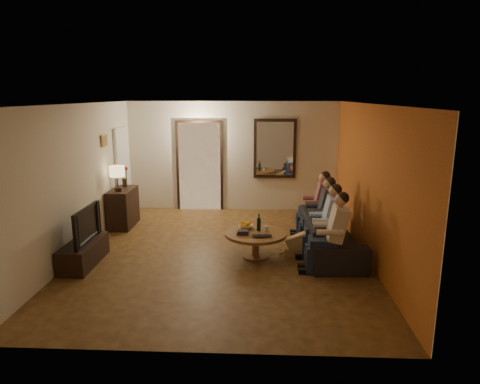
{
  "coord_description": "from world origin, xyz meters",
  "views": [
    {
      "loc": [
        0.65,
        -7.13,
        2.75
      ],
      "look_at": [
        0.3,
        0.3,
        1.05
      ],
      "focal_mm": 32.0,
      "sensor_mm": 36.0,
      "label": 1
    }
  ],
  "objects_px": {
    "bowl": "(246,227)",
    "wine_bottle": "(259,222)",
    "dog": "(300,241)",
    "person_b": "(327,224)",
    "dresser": "(123,208)",
    "tv": "(81,225)",
    "sofa": "(330,234)",
    "laptop": "(262,237)",
    "person_d": "(318,206)",
    "person_a": "(333,236)",
    "tv_stand": "(84,253)",
    "person_c": "(322,215)",
    "table_lamp": "(118,179)",
    "coffee_table": "(256,245)"
  },
  "relations": [
    {
      "from": "sofa",
      "to": "person_c",
      "type": "bearing_deg",
      "value": 16.59
    },
    {
      "from": "table_lamp",
      "to": "coffee_table",
      "type": "xyz_separation_m",
      "value": [
        2.84,
        -1.46,
        -0.85
      ]
    },
    {
      "from": "tv_stand",
      "to": "person_a",
      "type": "height_order",
      "value": "person_a"
    },
    {
      "from": "person_c",
      "to": "dog",
      "type": "distance_m",
      "value": 0.79
    },
    {
      "from": "person_a",
      "to": "wine_bottle",
      "type": "bearing_deg",
      "value": 150.18
    },
    {
      "from": "dresser",
      "to": "dog",
      "type": "xyz_separation_m",
      "value": [
        3.6,
        -1.61,
        -0.12
      ]
    },
    {
      "from": "sofa",
      "to": "dog",
      "type": "bearing_deg",
      "value": 113.97
    },
    {
      "from": "person_d",
      "to": "bowl",
      "type": "xyz_separation_m",
      "value": [
        -1.39,
        -1.01,
        -0.12
      ]
    },
    {
      "from": "person_b",
      "to": "wine_bottle",
      "type": "xyz_separation_m",
      "value": [
        -1.16,
        0.07,
        0.01
      ]
    },
    {
      "from": "tv",
      "to": "sofa",
      "type": "xyz_separation_m",
      "value": [
        4.15,
        0.76,
        -0.35
      ]
    },
    {
      "from": "person_a",
      "to": "bowl",
      "type": "relative_size",
      "value": 4.63
    },
    {
      "from": "laptop",
      "to": "dog",
      "type": "bearing_deg",
      "value": 30.02
    },
    {
      "from": "sofa",
      "to": "person_c",
      "type": "xyz_separation_m",
      "value": [
        -0.1,
        0.3,
        0.27
      ]
    },
    {
      "from": "bowl",
      "to": "laptop",
      "type": "xyz_separation_m",
      "value": [
        0.28,
        -0.5,
        -0.02
      ]
    },
    {
      "from": "person_d",
      "to": "laptop",
      "type": "xyz_separation_m",
      "value": [
        -1.11,
        -1.51,
        -0.14
      ]
    },
    {
      "from": "tv_stand",
      "to": "bowl",
      "type": "height_order",
      "value": "bowl"
    },
    {
      "from": "dog",
      "to": "person_d",
      "type": "bearing_deg",
      "value": 75.96
    },
    {
      "from": "person_b",
      "to": "person_c",
      "type": "height_order",
      "value": "same"
    },
    {
      "from": "dresser",
      "to": "bowl",
      "type": "bearing_deg",
      "value": -28.81
    },
    {
      "from": "dresser",
      "to": "wine_bottle",
      "type": "distance_m",
      "value": 3.3
    },
    {
      "from": "person_d",
      "to": "dog",
      "type": "xyz_separation_m",
      "value": [
        -0.45,
        -1.17,
        -0.32
      ]
    },
    {
      "from": "person_d",
      "to": "laptop",
      "type": "bearing_deg",
      "value": -126.26
    },
    {
      "from": "person_a",
      "to": "dog",
      "type": "height_order",
      "value": "person_a"
    },
    {
      "from": "person_b",
      "to": "person_c",
      "type": "bearing_deg",
      "value": 90.0
    },
    {
      "from": "bowl",
      "to": "tv_stand",
      "type": "bearing_deg",
      "value": -166.31
    },
    {
      "from": "bowl",
      "to": "table_lamp",
      "type": "bearing_deg",
      "value": 154.95
    },
    {
      "from": "dog",
      "to": "person_b",
      "type": "bearing_deg",
      "value": 2.58
    },
    {
      "from": "wine_bottle",
      "to": "dresser",
      "type": "bearing_deg",
      "value": 151.29
    },
    {
      "from": "dresser",
      "to": "laptop",
      "type": "distance_m",
      "value": 3.54
    },
    {
      "from": "bowl",
      "to": "wine_bottle",
      "type": "distance_m",
      "value": 0.29
    },
    {
      "from": "person_c",
      "to": "dresser",
      "type": "bearing_deg",
      "value": 165.48
    },
    {
      "from": "laptop",
      "to": "person_d",
      "type": "bearing_deg",
      "value": 55.97
    },
    {
      "from": "person_c",
      "to": "wine_bottle",
      "type": "bearing_deg",
      "value": -155.27
    },
    {
      "from": "person_b",
      "to": "tv_stand",
      "type": "bearing_deg",
      "value": -173.48
    },
    {
      "from": "tv_stand",
      "to": "coffee_table",
      "type": "bearing_deg",
      "value": 8.57
    },
    {
      "from": "sofa",
      "to": "person_b",
      "type": "height_order",
      "value": "person_b"
    },
    {
      "from": "tv",
      "to": "tv_stand",
      "type": "bearing_deg",
      "value": 0.0
    },
    {
      "from": "person_b",
      "to": "wine_bottle",
      "type": "height_order",
      "value": "person_b"
    },
    {
      "from": "person_b",
      "to": "bowl",
      "type": "bearing_deg",
      "value": 172.41
    },
    {
      "from": "dog",
      "to": "bowl",
      "type": "height_order",
      "value": "dog"
    },
    {
      "from": "dresser",
      "to": "sofa",
      "type": "bearing_deg",
      "value": -18.0
    },
    {
      "from": "person_c",
      "to": "coffee_table",
      "type": "bearing_deg",
      "value": -152.34
    },
    {
      "from": "sofa",
      "to": "wine_bottle",
      "type": "relative_size",
      "value": 7.24
    },
    {
      "from": "sofa",
      "to": "laptop",
      "type": "xyz_separation_m",
      "value": [
        -1.21,
        -0.61,
        0.14
      ]
    },
    {
      "from": "laptop",
      "to": "coffee_table",
      "type": "bearing_deg",
      "value": 111.88
    },
    {
      "from": "table_lamp",
      "to": "person_a",
      "type": "xyz_separation_m",
      "value": [
        4.05,
        -2.03,
        -0.48
      ]
    },
    {
      "from": "table_lamp",
      "to": "bowl",
      "type": "relative_size",
      "value": 2.08
    },
    {
      "from": "person_a",
      "to": "person_c",
      "type": "xyz_separation_m",
      "value": [
        0.0,
        1.2,
        0.0
      ]
    },
    {
      "from": "dog",
      "to": "bowl",
      "type": "xyz_separation_m",
      "value": [
        -0.94,
        0.15,
        0.2
      ]
    },
    {
      "from": "sofa",
      "to": "person_c",
      "type": "relative_size",
      "value": 1.87
    }
  ]
}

